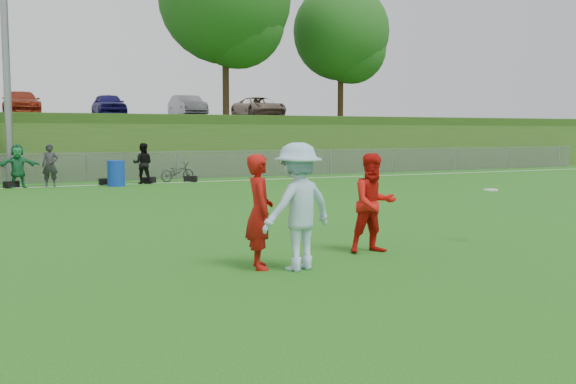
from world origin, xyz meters
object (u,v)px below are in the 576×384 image
player_red_center (374,203)px  player_red_left (260,212)px  bicycle (177,172)px  frisbee (491,190)px  recycling_bin (116,173)px  player_blue (298,207)px

player_red_center → player_red_left: bearing=-167.0°
bicycle → frisbee: bearing=168.5°
player_red_left → recycling_bin: size_ratio=1.76×
player_red_left → player_red_center: size_ratio=1.02×
recycling_bin → player_red_center: bearing=-84.3°
player_blue → recycling_bin: bearing=-105.6°
player_red_center → bicycle: player_red_center is taller
frisbee → bicycle: frisbee is taller
player_red_center → player_blue: 1.99m
player_red_left → player_blue: (0.51, -0.34, 0.09)m
player_blue → recycling_bin: (0.22, 17.08, -0.48)m
player_blue → recycling_bin: 17.09m
player_blue → recycling_bin: size_ratio=1.93×
player_blue → bicycle: size_ratio=1.23×
player_red_left → player_red_center: player_red_left is taller
player_blue → bicycle: (3.05, 18.31, -0.57)m
player_blue → frisbee: (4.45, 0.62, 0.04)m
player_red_left → player_red_center: 2.39m
frisbee → bicycle: size_ratio=0.17×
recycling_bin → bicycle: bearing=23.4°
player_red_center → recycling_bin: bearing=99.7°
player_red_left → recycling_bin: player_red_left is taller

